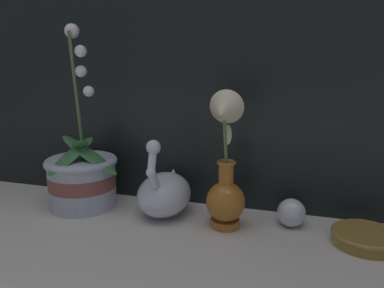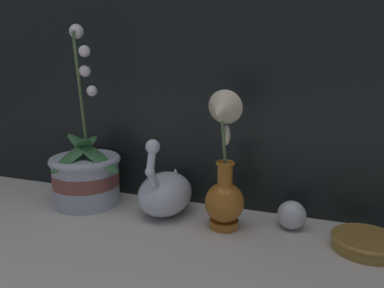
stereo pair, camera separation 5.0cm
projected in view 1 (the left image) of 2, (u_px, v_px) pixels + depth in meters
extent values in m
plane|color=beige|center=(194.00, 239.00, 0.81)|extent=(2.80, 2.80, 0.00)
cylinder|color=#B2BCCC|center=(83.00, 182.00, 0.98)|extent=(0.17, 0.17, 0.13)
cylinder|color=brown|center=(82.00, 180.00, 0.98)|extent=(0.17, 0.17, 0.04)
torus|color=#B2BCCC|center=(81.00, 162.00, 0.97)|extent=(0.19, 0.19, 0.02)
cylinder|color=#4C6B3D|center=(77.00, 97.00, 0.93)|extent=(0.01, 0.04, 0.32)
ellipsoid|color=#38703D|center=(89.00, 155.00, 0.95)|extent=(0.19, 0.09, 0.09)
ellipsoid|color=#38703D|center=(79.00, 150.00, 0.99)|extent=(0.13, 0.15, 0.10)
ellipsoid|color=#38703D|center=(71.00, 156.00, 0.94)|extent=(0.08, 0.16, 0.08)
sphere|color=white|center=(72.00, 31.00, 0.91)|extent=(0.04, 0.04, 0.04)
sphere|color=white|center=(81.00, 51.00, 0.90)|extent=(0.03, 0.03, 0.03)
sphere|color=white|center=(81.00, 71.00, 0.91)|extent=(0.03, 0.03, 0.03)
sphere|color=white|center=(89.00, 91.00, 0.91)|extent=(0.03, 0.03, 0.03)
ellipsoid|color=silver|center=(164.00, 194.00, 0.93)|extent=(0.13, 0.17, 0.11)
cone|color=silver|center=(173.00, 181.00, 0.98)|extent=(0.06, 0.08, 0.08)
cylinder|color=silver|center=(154.00, 181.00, 0.86)|extent=(0.02, 0.05, 0.06)
sphere|color=silver|center=(151.00, 173.00, 0.84)|extent=(0.02, 0.02, 0.02)
cylinder|color=silver|center=(152.00, 160.00, 0.84)|extent=(0.02, 0.04, 0.06)
sphere|color=silver|center=(153.00, 147.00, 0.84)|extent=(0.03, 0.03, 0.03)
cylinder|color=#B26B23|center=(225.00, 223.00, 0.87)|extent=(0.07, 0.07, 0.02)
ellipsoid|color=#B26B23|center=(225.00, 202.00, 0.86)|extent=(0.09, 0.09, 0.09)
cylinder|color=#B26B23|center=(226.00, 173.00, 0.84)|extent=(0.03, 0.03, 0.05)
torus|color=#B26B23|center=(226.00, 163.00, 0.84)|extent=(0.04, 0.04, 0.01)
cylinder|color=#567A47|center=(225.00, 142.00, 0.81)|extent=(0.01, 0.04, 0.10)
cone|color=beige|center=(223.00, 111.00, 0.77)|extent=(0.08, 0.08, 0.08)
ellipsoid|color=beige|center=(228.00, 135.00, 0.81)|extent=(0.02, 0.02, 0.04)
sphere|color=silver|center=(291.00, 213.00, 0.87)|extent=(0.07, 0.07, 0.07)
cylinder|color=olive|center=(365.00, 238.00, 0.79)|extent=(0.13, 0.13, 0.03)
torus|color=olive|center=(366.00, 234.00, 0.78)|extent=(0.14, 0.14, 0.01)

